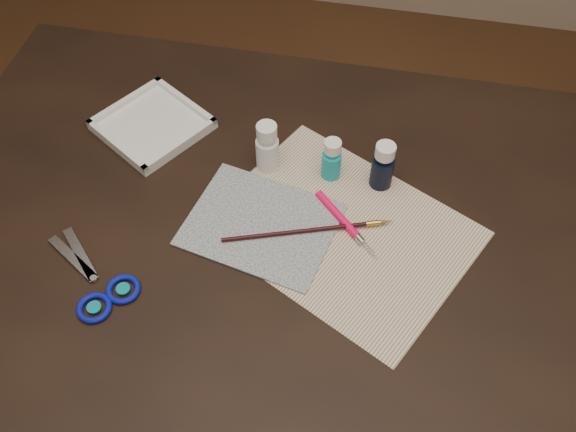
% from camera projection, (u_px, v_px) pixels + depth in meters
% --- Properties ---
extents(ground, '(3.50, 3.50, 0.02)m').
position_uv_depth(ground, '(288.00, 404.00, 1.67)').
color(ground, '#422614').
rests_on(ground, ground).
extents(table, '(1.30, 0.90, 0.75)m').
position_uv_depth(table, '(288.00, 337.00, 1.36)').
color(table, black).
rests_on(table, ground).
extents(paper, '(0.50, 0.46, 0.00)m').
position_uv_depth(paper, '(341.00, 230.00, 1.06)').
color(paper, silver).
rests_on(paper, table).
extents(canvas, '(0.27, 0.24, 0.00)m').
position_uv_depth(canvas, '(261.00, 224.00, 1.07)').
color(canvas, black).
rests_on(canvas, paper).
extents(paint_bottle_white, '(0.05, 0.05, 0.10)m').
position_uv_depth(paint_bottle_white, '(267.00, 147.00, 1.11)').
color(paint_bottle_white, silver).
rests_on(paint_bottle_white, table).
extents(paint_bottle_cyan, '(0.04, 0.04, 0.08)m').
position_uv_depth(paint_bottle_cyan, '(332.00, 159.00, 1.11)').
color(paint_bottle_cyan, '#14A6B3').
rests_on(paint_bottle_cyan, table).
extents(paint_bottle_navy, '(0.05, 0.05, 0.09)m').
position_uv_depth(paint_bottle_navy, '(383.00, 166.00, 1.09)').
color(paint_bottle_navy, black).
rests_on(paint_bottle_navy, table).
extents(paintbrush, '(0.28, 0.10, 0.01)m').
position_uv_depth(paintbrush, '(309.00, 230.00, 1.05)').
color(paintbrush, black).
rests_on(paintbrush, canvas).
extents(craft_knife, '(0.12, 0.12, 0.01)m').
position_uv_depth(craft_knife, '(347.00, 225.00, 1.06)').
color(craft_knife, '#FF0851').
rests_on(craft_knife, paper).
extents(scissors, '(0.23, 0.20, 0.01)m').
position_uv_depth(scissors, '(83.00, 274.00, 1.01)').
color(scissors, silver).
rests_on(scissors, table).
extents(palette_tray, '(0.24, 0.24, 0.02)m').
position_uv_depth(palette_tray, '(152.00, 124.00, 1.20)').
color(palette_tray, white).
rests_on(palette_tray, table).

